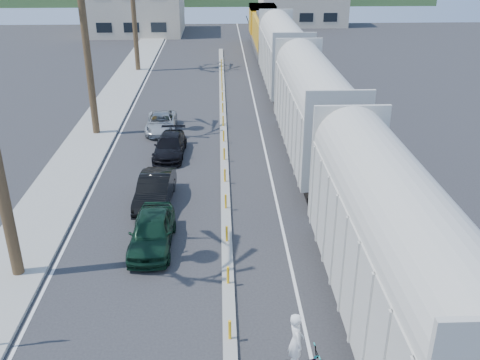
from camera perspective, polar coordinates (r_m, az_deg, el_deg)
The scene contains 10 objects.
sidewalk at distance 39.17m, azimuth -14.44°, elevation 6.31°, with size 3.00×90.00×0.15m, color gray.
rails at distance 41.48m, azimuth 5.12°, elevation 7.94°, with size 1.56×100.00×0.06m.
median at distance 33.52m, azimuth -1.75°, elevation 4.03°, with size 0.45×60.00×0.85m.
lane_markings at distance 38.35m, azimuth -5.07°, elevation 6.50°, with size 9.42×90.00×0.01m.
freight_train at distance 35.86m, azimuth 6.28°, elevation 10.00°, with size 3.00×60.94×5.85m.
car_lead at distance 22.51m, azimuth -9.38°, elevation -5.42°, with size 1.80×4.33×1.47m, color black.
car_second at distance 26.09m, azimuth -9.06°, elevation -1.05°, with size 1.79×4.40×1.42m, color black.
car_third at distance 31.72m, azimuth -7.48°, elevation 3.63°, with size 1.90×4.32×1.24m, color black.
car_rear at distance 36.01m, azimuth -8.40°, elevation 6.10°, with size 2.08×4.29×1.18m, color #B5B7BA.
cyclist at distance 16.30m, azimuth 6.16°, elevation -18.55°, with size 1.11×2.15×2.39m.
Camera 1 is at (-0.19, -11.41, 11.88)m, focal length 40.00 mm.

